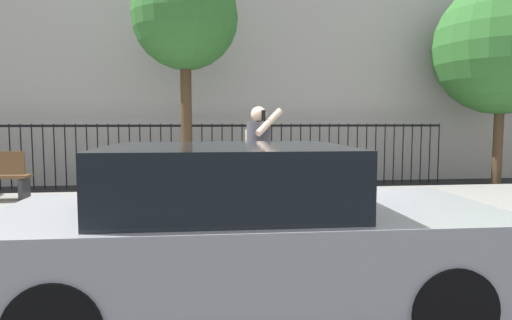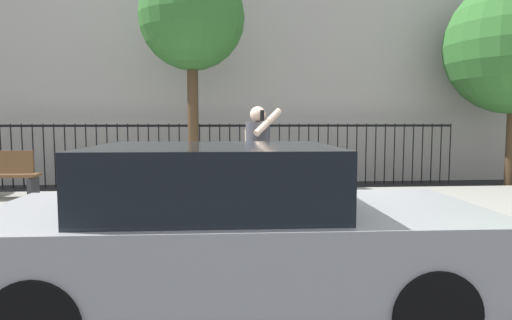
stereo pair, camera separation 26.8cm
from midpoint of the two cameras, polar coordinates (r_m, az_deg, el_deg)
ground_plane at (r=5.64m, az=-1.81°, el=-12.05°), size 60.00×60.00×0.00m
sidewalk at (r=7.76m, az=-2.65°, el=-6.77°), size 28.00×4.40×0.15m
building_facade at (r=14.23m, az=-3.71°, el=17.53°), size 28.00×4.00×9.50m
iron_fence at (r=11.31m, az=-3.36°, el=1.76°), size 12.03×0.04×1.60m
parked_hatchback at (r=3.85m, az=-1.08°, el=-9.30°), size 4.24×1.93×1.45m
pedestrian_on_phone at (r=6.27m, az=1.29°, el=0.36°), size 0.66×0.71×1.71m
street_tree_near at (r=10.38m, az=-7.50°, el=17.62°), size 2.35×2.35×5.14m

